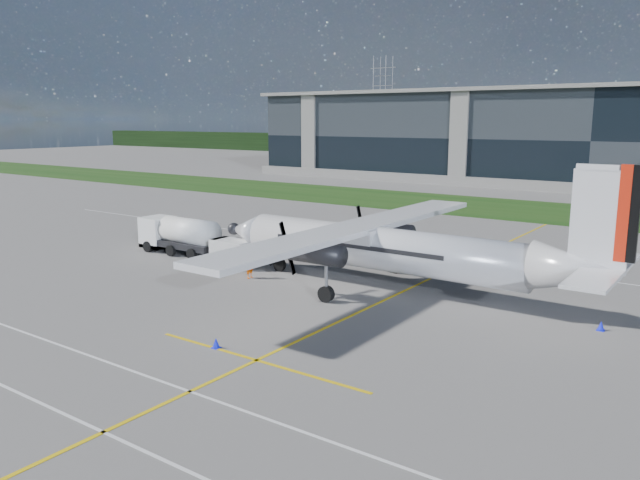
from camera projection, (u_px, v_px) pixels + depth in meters
The scene contains 15 objects.
ground at pixel (520, 220), 66.40m from camera, with size 400.00×400.00×0.00m, color slate.
grass_strip at pixel (542, 211), 72.80m from camera, with size 400.00×18.00×0.04m, color #163D10.
terminal_building at pixel (605, 139), 96.99m from camera, with size 120.00×20.00×15.00m, color black.
pylon_west at pixel (382, 105), 197.05m from camera, with size 9.00×4.60×30.00m, color gray, non-canonical shape.
yellow_taxiway_centerline at pixel (418, 284), 40.67m from camera, with size 0.20×70.00×0.01m, color yellow.
white_lane_line at pixel (54, 409), 23.17m from camera, with size 90.00×0.15×0.01m, color white.
turboprop_aircraft at pixel (393, 225), 38.30m from camera, with size 27.16×28.17×8.45m, color silver, non-canonical shape.
fuel_tanker_truck at pixel (175, 235), 50.10m from camera, with size 7.85×2.55×2.94m, color white, non-canonical shape.
baggage_tug at pixel (233, 253), 45.55m from camera, with size 3.28×1.97×1.97m, color silver, non-canonical shape.
ground_crew_person at pixel (250, 263), 42.12m from camera, with size 0.84×0.60×2.07m, color #F25907.
safety_cone_tail at pixel (601, 326), 31.76m from camera, with size 0.36×0.36×0.50m, color #0E18F9.
safety_cone_nose_stbd at pixel (243, 258), 47.27m from camera, with size 0.36×0.36×0.50m, color #0E18F9.
safety_cone_nose_port at pixel (225, 264), 45.25m from camera, with size 0.36×0.36×0.50m, color #0E18F9.
safety_cone_portwing at pixel (216, 343), 29.33m from camera, with size 0.36×0.36×0.50m, color #0E18F9.
safety_cone_stbdwing at pixel (453, 247), 51.26m from camera, with size 0.36×0.36×0.50m, color #0E18F9.
Camera 1 is at (20.56, -25.83, 10.60)m, focal length 35.00 mm.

